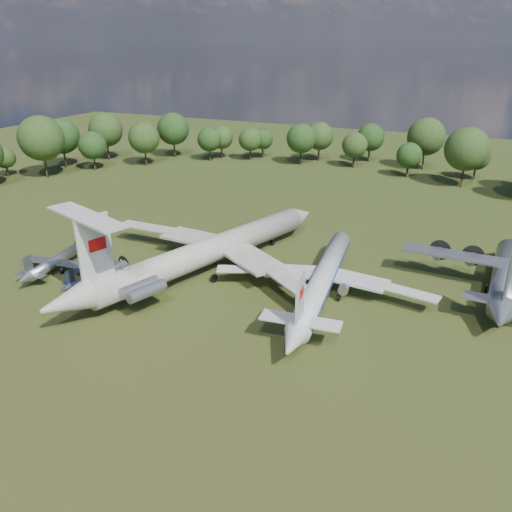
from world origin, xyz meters
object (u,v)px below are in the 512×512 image
at_px(an12_transport, 504,279).
at_px(small_prop_northwest, 54,265).
at_px(il62_airliner, 210,255).
at_px(tu104_jet, 323,282).
at_px(small_prop_west, 95,278).
at_px(person_on_il62, 122,265).

bearing_deg(an12_transport, small_prop_northwest, -158.91).
xyz_separation_m(il62_airliner, small_prop_northwest, (-22.56, -10.33, -1.56)).
relative_size(an12_transport, small_prop_northwest, 1.96).
height_order(tu104_jet, small_prop_northwest, tu104_jet).
height_order(il62_airliner, small_prop_northwest, il62_airliner).
distance_m(an12_transport, small_prop_west, 60.58).
height_order(tu104_jet, person_on_il62, person_on_il62).
height_order(small_prop_west, small_prop_northwest, small_prop_northwest).
bearing_deg(small_prop_west, tu104_jet, 26.32).
distance_m(tu104_jet, small_prop_northwest, 42.55).
xyz_separation_m(an12_transport, person_on_il62, (-47.68, -25.96, 4.21)).
distance_m(small_prop_northwest, person_on_il62, 18.83).
bearing_deg(person_on_il62, tu104_jet, -131.55).
relative_size(il62_airliner, small_prop_west, 4.32).
distance_m(il62_airliner, an12_transport, 44.06).
xyz_separation_m(il62_airliner, an12_transport, (42.64, 11.05, -0.62)).
xyz_separation_m(il62_airliner, tu104_jet, (18.82, -0.46, -0.68)).
bearing_deg(small_prop_northwest, person_on_il62, -21.92).
distance_m(il62_airliner, person_on_il62, 16.14).
xyz_separation_m(an12_transport, small_prop_west, (-56.41, -22.06, -1.22)).
xyz_separation_m(tu104_jet, person_on_il62, (-23.86, -14.45, 4.27)).
xyz_separation_m(an12_transport, small_prop_northwest, (-65.21, -21.39, -0.94)).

